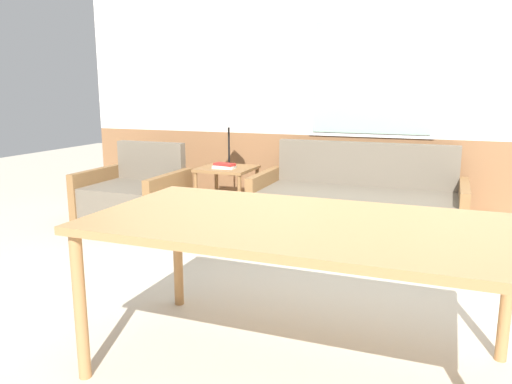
{
  "coord_description": "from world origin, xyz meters",
  "views": [
    {
      "loc": [
        0.59,
        -2.67,
        1.38
      ],
      "look_at": [
        -0.87,
        1.07,
        0.55
      ],
      "focal_mm": 35.0,
      "sensor_mm": 36.0,
      "label": 1
    }
  ],
  "objects_px": {
    "couch": "(357,208)",
    "dining_table": "(302,233)",
    "table_lamp": "(229,119)",
    "side_table": "(227,177)",
    "armchair": "(134,201)"
  },
  "relations": [
    {
      "from": "table_lamp",
      "to": "dining_table",
      "type": "distance_m",
      "value": 2.97
    },
    {
      "from": "side_table",
      "to": "table_lamp",
      "type": "height_order",
      "value": "table_lamp"
    },
    {
      "from": "table_lamp",
      "to": "armchair",
      "type": "bearing_deg",
      "value": -146.59
    },
    {
      "from": "couch",
      "to": "table_lamp",
      "type": "height_order",
      "value": "table_lamp"
    },
    {
      "from": "couch",
      "to": "side_table",
      "type": "bearing_deg",
      "value": -177.07
    },
    {
      "from": "side_table",
      "to": "table_lamp",
      "type": "relative_size",
      "value": 0.98
    },
    {
      "from": "couch",
      "to": "dining_table",
      "type": "relative_size",
      "value": 0.97
    },
    {
      "from": "couch",
      "to": "dining_table",
      "type": "distance_m",
      "value": 2.54
    },
    {
      "from": "couch",
      "to": "dining_table",
      "type": "xyz_separation_m",
      "value": [
        0.16,
        -2.49,
        0.45
      ]
    },
    {
      "from": "couch",
      "to": "table_lamp",
      "type": "relative_size",
      "value": 3.25
    },
    {
      "from": "couch",
      "to": "table_lamp",
      "type": "xyz_separation_m",
      "value": [
        -1.36,
        0.03,
        0.83
      ]
    },
    {
      "from": "armchair",
      "to": "dining_table",
      "type": "xyz_separation_m",
      "value": [
        2.34,
        -1.98,
        0.45
      ]
    },
    {
      "from": "table_lamp",
      "to": "couch",
      "type": "bearing_deg",
      "value": -1.11
    },
    {
      "from": "couch",
      "to": "dining_table",
      "type": "height_order",
      "value": "couch"
    },
    {
      "from": "side_table",
      "to": "table_lamp",
      "type": "xyz_separation_m",
      "value": [
        -0.02,
        0.09,
        0.59
      ]
    }
  ]
}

